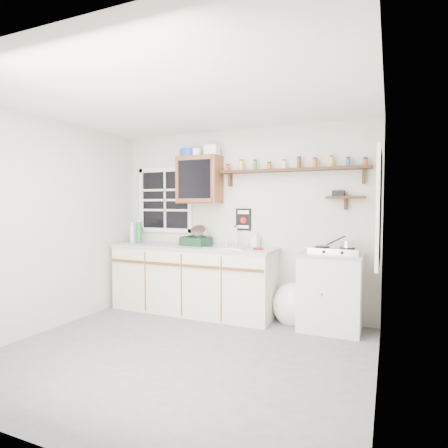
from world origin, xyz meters
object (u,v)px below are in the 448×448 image
at_px(hotplate, 335,251).
at_px(main_cabinet, 193,279).
at_px(right_cabinet, 330,292).
at_px(dish_rack, 197,239).
at_px(upper_cabinet, 199,180).
at_px(spice_shelf, 291,169).

bearing_deg(hotplate, main_cabinet, -177.01).
height_order(right_cabinet, dish_rack, dish_rack).
distance_m(upper_cabinet, hotplate, 2.05).
relative_size(spice_shelf, hotplate, 3.29).
xyz_separation_m(main_cabinet, right_cabinet, (1.83, 0.03, -0.01)).
bearing_deg(spice_shelf, main_cabinet, -170.75).
distance_m(main_cabinet, spice_shelf, 1.98).
height_order(dish_rack, hotplate, dish_rack).
xyz_separation_m(spice_shelf, dish_rack, (-1.27, -0.15, -0.92)).
xyz_separation_m(main_cabinet, upper_cabinet, (0.03, 0.14, 1.36)).
bearing_deg(hotplate, right_cabinet, 158.40).
xyz_separation_m(spice_shelf, hotplate, (0.57, -0.21, -0.98)).
distance_m(dish_rack, hotplate, 1.84).
height_order(main_cabinet, spice_shelf, spice_shelf).
relative_size(upper_cabinet, spice_shelf, 0.34).
bearing_deg(hotplate, spice_shelf, 162.83).
bearing_deg(dish_rack, upper_cabinet, 100.44).
distance_m(right_cabinet, spice_shelf, 1.58).
distance_m(right_cabinet, dish_rack, 1.88).
height_order(right_cabinet, spice_shelf, spice_shelf).
xyz_separation_m(right_cabinet, upper_cabinet, (-1.80, 0.12, 1.37)).
relative_size(right_cabinet, dish_rack, 2.18).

